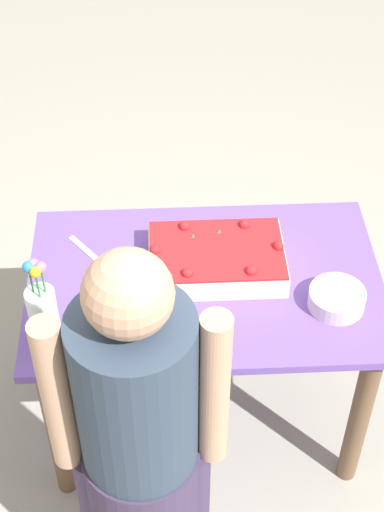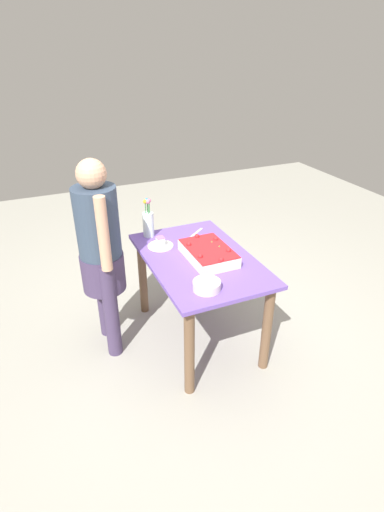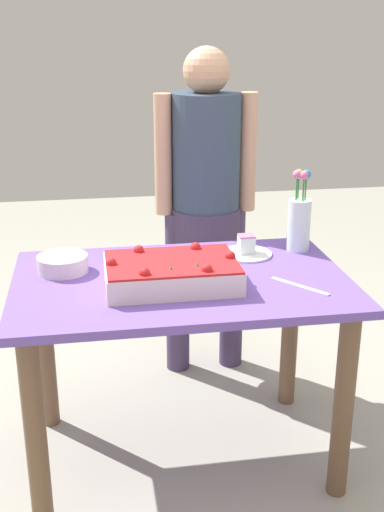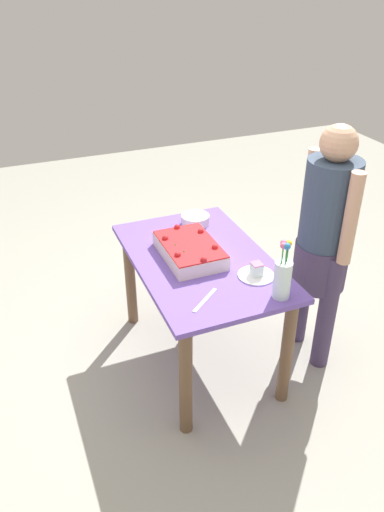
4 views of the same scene
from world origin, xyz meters
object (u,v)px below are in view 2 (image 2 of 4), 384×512
(serving_plate_with_slice, at_px, (160,244))
(person_standing, at_px, (100,248))
(fruit_bowl, at_px, (207,285))
(flower_vase, at_px, (148,222))
(cake_knife, at_px, (196,233))
(sheet_cake, at_px, (208,253))

(serving_plate_with_slice, bearing_deg, person_standing, -81.28)
(fruit_bowl, bearing_deg, flower_vase, -174.15)
(cake_knife, distance_m, flower_vase, 0.40)
(serving_plate_with_slice, distance_m, cake_knife, 0.36)
(cake_knife, height_order, flower_vase, flower_vase)
(serving_plate_with_slice, bearing_deg, sheet_cake, 38.35)
(flower_vase, height_order, fruit_bowl, flower_vase)
(fruit_bowl, relative_size, person_standing, 0.12)
(cake_knife, distance_m, person_standing, 0.84)
(person_standing, bearing_deg, cake_knife, 12.06)
(cake_knife, bearing_deg, person_standing, 153.54)
(fruit_bowl, bearing_deg, serving_plate_with_slice, -174.32)
(sheet_cake, xyz_separation_m, person_standing, (-0.25, -0.73, 0.07))
(serving_plate_with_slice, distance_m, flower_vase, 0.24)
(serving_plate_with_slice, relative_size, fruit_bowl, 1.10)
(fruit_bowl, height_order, person_standing, person_standing)
(sheet_cake, distance_m, fruit_bowl, 0.41)
(flower_vase, distance_m, person_standing, 0.53)
(serving_plate_with_slice, bearing_deg, flower_vase, -173.60)
(cake_knife, height_order, person_standing, person_standing)
(serving_plate_with_slice, height_order, person_standing, person_standing)
(serving_plate_with_slice, bearing_deg, fruit_bowl, 5.68)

